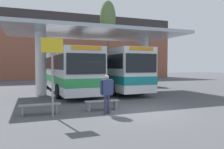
% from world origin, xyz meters
% --- Properties ---
extents(ground_plane, '(100.00, 100.00, 0.00)m').
position_xyz_m(ground_plane, '(0.00, 0.00, 0.00)').
color(ground_plane, '#4C4C51').
extents(townhouse_backdrop, '(40.00, 0.58, 10.85)m').
position_xyz_m(townhouse_backdrop, '(0.00, 27.27, 6.29)').
color(townhouse_backdrop, brown).
rests_on(townhouse_backdrop, ground_plane).
extents(station_canopy, '(13.56, 6.81, 4.89)m').
position_xyz_m(station_canopy, '(0.00, 7.84, 4.28)').
color(station_canopy, silver).
rests_on(station_canopy, ground_plane).
extents(transit_bus_left_bay, '(3.17, 12.46, 3.35)m').
position_xyz_m(transit_bus_left_bay, '(-2.19, 9.47, 1.86)').
color(transit_bus_left_bay, silver).
rests_on(transit_bus_left_bay, ground_plane).
extents(transit_bus_center_bay, '(2.90, 11.05, 3.42)m').
position_xyz_m(transit_bus_center_bay, '(1.59, 8.96, 1.91)').
color(transit_bus_center_bay, white).
rests_on(transit_bus_center_bay, ground_plane).
extents(waiting_bench_near_pillar, '(1.68, 0.44, 0.46)m').
position_xyz_m(waiting_bench_near_pillar, '(-1.72, 1.09, 0.34)').
color(waiting_bench_near_pillar, gray).
rests_on(waiting_bench_near_pillar, ground_plane).
extents(waiting_bench_mid_platform, '(1.79, 0.44, 0.46)m').
position_xyz_m(waiting_bench_mid_platform, '(-4.62, 1.09, 0.35)').
color(waiting_bench_mid_platform, gray).
rests_on(waiting_bench_mid_platform, ground_plane).
extents(info_sign_platform, '(0.90, 0.09, 3.33)m').
position_xyz_m(info_sign_platform, '(-4.12, 0.50, 2.35)').
color(info_sign_platform, gray).
rests_on(info_sign_platform, ground_plane).
extents(pedestrian_waiting, '(0.65, 0.29, 1.75)m').
position_xyz_m(pedestrian_waiting, '(-1.79, 0.18, 1.07)').
color(pedestrian_waiting, '#333856').
rests_on(pedestrian_waiting, ground_plane).
extents(poplar_tree_behind_left, '(2.11, 2.11, 10.91)m').
position_xyz_m(poplar_tree_behind_left, '(4.81, 18.82, 8.29)').
color(poplar_tree_behind_left, brown).
rests_on(poplar_tree_behind_left, ground_plane).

